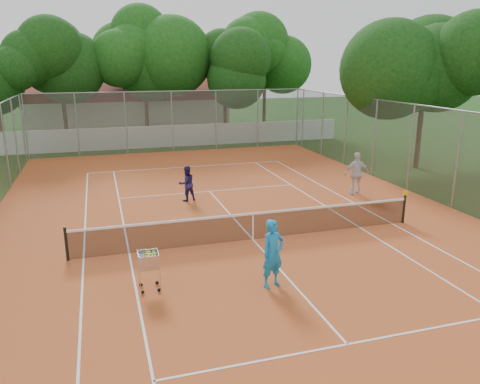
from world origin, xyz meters
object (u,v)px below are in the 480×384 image
object	(u,v)px
player_near	(273,254)
player_far_left	(187,184)
tennis_net	(253,226)
player_far_right	(357,174)
clubhouse	(128,104)
ball_hopper	(149,270)

from	to	relation	value
player_near	player_far_left	bearing A→B (deg)	75.07
tennis_net	player_far_left	distance (m)	5.39
player_far_left	player_far_right	size ratio (longest dim) A/B	0.79
clubhouse	player_near	world-z (taller)	clubhouse
ball_hopper	clubhouse	bearing A→B (deg)	84.92
clubhouse	player_far_right	distance (m)	26.39
player_far_left	ball_hopper	distance (m)	8.25
player_far_left	player_far_right	world-z (taller)	player_far_right
player_near	player_far_right	bearing A→B (deg)	27.57
clubhouse	player_far_left	bearing A→B (deg)	-88.25
clubhouse	player_far_right	xyz separation A→B (m)	(8.24, -25.04, -1.21)
tennis_net	clubhouse	bearing A→B (deg)	93.95
player_near	player_far_left	distance (m)	8.65
clubhouse	player_far_right	world-z (taller)	clubhouse
tennis_net	clubhouse	xyz separation A→B (m)	(-2.00, 29.00, 1.69)
player_far_right	ball_hopper	world-z (taller)	player_far_right
tennis_net	player_far_left	bearing A→B (deg)	103.67
tennis_net	player_far_right	xyz separation A→B (m)	(6.24, 3.96, 0.48)
clubhouse	tennis_net	bearing A→B (deg)	-86.05
player_near	player_far_right	world-z (taller)	player_far_right
tennis_net	player_far_right	distance (m)	7.41
tennis_net	player_near	size ratio (longest dim) A/B	6.33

